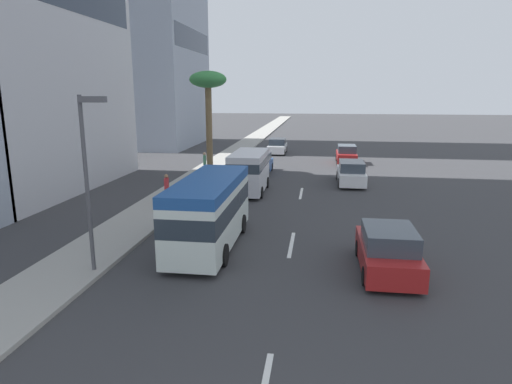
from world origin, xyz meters
The scene contains 15 objects.
ground_plane centered at (31.50, 0.00, 0.00)m, with size 198.00×198.00×0.00m, color #38383A.
sidewalk_right centered at (31.50, 7.77, 0.07)m, with size 162.00×2.82×0.15m, color #9E9B93.
lane_stripe_mid centered at (13.79, 0.00, 0.01)m, with size 3.20×0.16×0.01m, color silver.
lane_stripe_far centered at (23.56, 0.00, 0.01)m, with size 3.20×0.16×0.01m, color silver.
minibus_lead centered at (13.12, 3.35, 1.59)m, with size 6.95×2.27×2.88m.
car_second centered at (11.40, -3.57, 0.79)m, with size 4.38×1.96×1.67m.
car_third centered at (36.47, -3.53, 0.78)m, with size 4.20×1.78×1.65m.
car_fourth centered at (27.06, -3.33, 0.77)m, with size 4.79×1.86×1.63m.
car_fifth centered at (30.40, 3.65, 0.74)m, with size 4.19×1.96×1.56m.
car_sixth centered at (42.03, 3.27, 0.74)m, with size 4.08×1.84×1.56m.
van_seventh centered at (23.44, 3.33, 1.48)m, with size 5.09×2.14×2.59m.
pedestrian_near_lamp centered at (19.21, 7.34, 1.09)m, with size 0.35×0.27×1.70m.
pedestrian_mid_block centered at (27.96, 7.43, 1.13)m, with size 0.37×0.30×1.77m.
palm_tree centered at (30.24, 7.60, 6.76)m, with size 2.86×2.86×7.76m.
street_lamp centered at (9.76, 6.65, 3.96)m, with size 0.24×0.97×6.08m.
Camera 1 is at (-3.99, -1.01, 6.31)m, focal length 31.00 mm.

